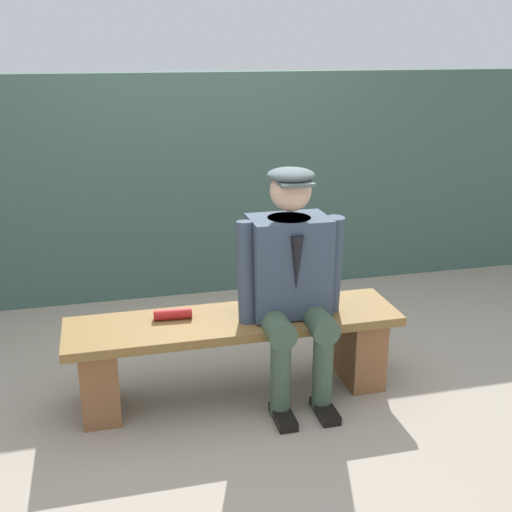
# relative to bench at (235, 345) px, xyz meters

# --- Properties ---
(ground_plane) EXTENTS (30.00, 30.00, 0.00)m
(ground_plane) POSITION_rel_bench_xyz_m (0.00, 0.00, -0.31)
(ground_plane) COLOR gray
(bench) EXTENTS (1.85, 0.46, 0.47)m
(bench) POSITION_rel_bench_xyz_m (0.00, 0.00, 0.00)
(bench) COLOR brown
(bench) RESTS_ON ground
(seated_man) EXTENTS (0.59, 0.60, 1.30)m
(seated_man) POSITION_rel_bench_xyz_m (-0.31, 0.06, 0.42)
(seated_man) COLOR #384557
(seated_man) RESTS_ON ground
(rolled_magazine) EXTENTS (0.21, 0.07, 0.06)m
(rolled_magazine) POSITION_rel_bench_xyz_m (0.33, -0.06, 0.20)
(rolled_magazine) COLOR #B21E1E
(rolled_magazine) RESTS_ON bench
(stadium_wall) EXTENTS (12.00, 0.24, 1.71)m
(stadium_wall) POSITION_rel_bench_xyz_m (0.00, -1.70, 0.55)
(stadium_wall) COLOR #3E5A4E
(stadium_wall) RESTS_ON ground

